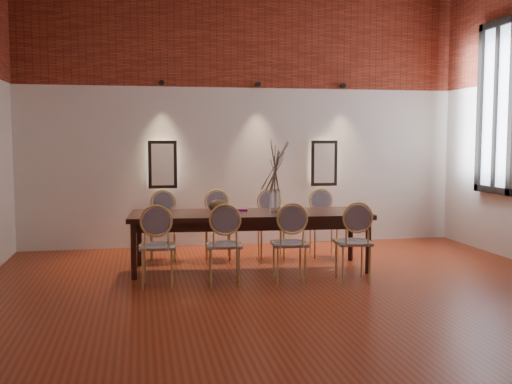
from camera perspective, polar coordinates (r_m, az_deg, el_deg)
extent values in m
cube|color=maroon|center=(6.38, 4.43, -10.49)|extent=(7.00, 7.00, 0.02)
cube|color=silver|center=(9.62, -1.15, 6.90)|extent=(7.00, 0.10, 4.00)
cube|color=maroon|center=(9.66, -1.09, 14.34)|extent=(7.00, 0.02, 1.50)
cube|color=#FFEAC6|center=(9.38, -8.89, 2.60)|extent=(0.36, 0.06, 0.66)
cube|color=#FFEAC6|center=(9.83, 6.45, 2.75)|extent=(0.36, 0.06, 0.66)
cylinder|color=black|center=(9.38, -8.99, 10.24)|extent=(0.08, 0.10, 0.08)
cylinder|color=black|center=(9.56, 0.18, 10.21)|extent=(0.08, 0.10, 0.08)
cylinder|color=black|center=(9.92, 8.26, 9.97)|extent=(0.08, 0.10, 0.08)
cube|color=silver|center=(9.43, 21.98, 7.47)|extent=(0.02, 0.78, 2.38)
cube|color=black|center=(9.42, 21.88, 7.48)|extent=(0.08, 0.90, 2.50)
cube|color=black|center=(9.42, 21.88, 7.48)|extent=(0.06, 0.06, 2.40)
cube|color=#34150E|center=(7.81, -0.56, -4.68)|extent=(3.14, 1.23, 0.75)
cylinder|color=silver|center=(7.77, 1.80, -0.82)|extent=(0.14, 0.14, 0.30)
ellipsoid|color=brown|center=(7.66, -3.62, -1.36)|extent=(0.24, 0.24, 0.18)
cube|color=#831D6D|center=(7.91, -1.82, -1.69)|extent=(0.27, 0.20, 0.03)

